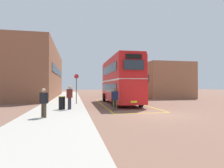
{
  "coord_description": "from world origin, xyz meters",
  "views": [
    {
      "loc": [
        -5.42,
        -11.7,
        1.92
      ],
      "look_at": [
        -0.98,
        10.11,
        2.12
      ],
      "focal_mm": 30.22,
      "sensor_mm": 36.0,
      "label": 1
    }
  ],
  "objects_px": {
    "double_decker_bus": "(120,80)",
    "single_deck_bus": "(116,87)",
    "litter_bin": "(62,103)",
    "bus_stop_sign": "(76,86)",
    "pedestrian_boarding": "(115,98)",
    "pedestrian_waiting_far": "(44,101)",
    "pedestrian_waiting_near": "(70,95)"
  },
  "relations": [
    {
      "from": "double_decker_bus",
      "to": "single_deck_bus",
      "type": "xyz_separation_m",
      "value": [
        4.08,
        19.89,
        -0.87
      ]
    },
    {
      "from": "single_deck_bus",
      "to": "litter_bin",
      "type": "xyz_separation_m",
      "value": [
        -9.76,
        -24.7,
        -1.0
      ]
    },
    {
      "from": "double_decker_bus",
      "to": "bus_stop_sign",
      "type": "bearing_deg",
      "value": -173.59
    },
    {
      "from": "pedestrian_boarding",
      "to": "pedestrian_waiting_far",
      "type": "xyz_separation_m",
      "value": [
        -4.73,
        -3.01,
        0.06
      ]
    },
    {
      "from": "single_deck_bus",
      "to": "litter_bin",
      "type": "distance_m",
      "value": 26.58
    },
    {
      "from": "double_decker_bus",
      "to": "bus_stop_sign",
      "type": "xyz_separation_m",
      "value": [
        -4.55,
        -0.51,
        -0.63
      ]
    },
    {
      "from": "litter_bin",
      "to": "bus_stop_sign",
      "type": "distance_m",
      "value": 4.62
    },
    {
      "from": "double_decker_bus",
      "to": "pedestrian_boarding",
      "type": "distance_m",
      "value": 5.79
    },
    {
      "from": "double_decker_bus",
      "to": "single_deck_bus",
      "type": "bearing_deg",
      "value": 78.41
    },
    {
      "from": "pedestrian_waiting_far",
      "to": "double_decker_bus",
      "type": "bearing_deg",
      "value": 52.31
    },
    {
      "from": "litter_bin",
      "to": "bus_stop_sign",
      "type": "xyz_separation_m",
      "value": [
        1.13,
        4.3,
        1.25
      ]
    },
    {
      "from": "pedestrian_boarding",
      "to": "pedestrian_waiting_far",
      "type": "bearing_deg",
      "value": -147.53
    },
    {
      "from": "pedestrian_waiting_near",
      "to": "double_decker_bus",
      "type": "bearing_deg",
      "value": 44.21
    },
    {
      "from": "pedestrian_waiting_near",
      "to": "pedestrian_waiting_far",
      "type": "height_order",
      "value": "pedestrian_waiting_near"
    },
    {
      "from": "pedestrian_waiting_far",
      "to": "litter_bin",
      "type": "xyz_separation_m",
      "value": [
        0.77,
        3.53,
        -0.44
      ]
    },
    {
      "from": "pedestrian_boarding",
      "to": "single_deck_bus",
      "type": "bearing_deg",
      "value": 77.07
    },
    {
      "from": "double_decker_bus",
      "to": "pedestrian_waiting_far",
      "type": "height_order",
      "value": "double_decker_bus"
    },
    {
      "from": "double_decker_bus",
      "to": "bus_stop_sign",
      "type": "relative_size",
      "value": 3.45
    },
    {
      "from": "single_deck_bus",
      "to": "pedestrian_waiting_near",
      "type": "distance_m",
      "value": 26.51
    },
    {
      "from": "bus_stop_sign",
      "to": "single_deck_bus",
      "type": "bearing_deg",
      "value": 67.08
    },
    {
      "from": "pedestrian_boarding",
      "to": "litter_bin",
      "type": "xyz_separation_m",
      "value": [
        -3.96,
        0.52,
        -0.38
      ]
    },
    {
      "from": "bus_stop_sign",
      "to": "pedestrian_waiting_far",
      "type": "bearing_deg",
      "value": -103.61
    },
    {
      "from": "pedestrian_boarding",
      "to": "pedestrian_waiting_far",
      "type": "distance_m",
      "value": 5.61
    },
    {
      "from": "pedestrian_waiting_far",
      "to": "bus_stop_sign",
      "type": "xyz_separation_m",
      "value": [
        1.89,
        7.83,
        0.8
      ]
    },
    {
      "from": "single_deck_bus",
      "to": "pedestrian_waiting_near",
      "type": "relative_size",
      "value": 4.99
    },
    {
      "from": "single_deck_bus",
      "to": "pedestrian_waiting_near",
      "type": "xyz_separation_m",
      "value": [
        -9.19,
        -24.87,
        -0.45
      ]
    },
    {
      "from": "double_decker_bus",
      "to": "pedestrian_waiting_near",
      "type": "relative_size",
      "value": 5.63
    },
    {
      "from": "single_deck_bus",
      "to": "bus_stop_sign",
      "type": "xyz_separation_m",
      "value": [
        -8.63,
        -20.41,
        0.24
      ]
    },
    {
      "from": "pedestrian_boarding",
      "to": "pedestrian_waiting_near",
      "type": "xyz_separation_m",
      "value": [
        -3.4,
        0.36,
        0.17
      ]
    },
    {
      "from": "pedestrian_boarding",
      "to": "pedestrian_waiting_near",
      "type": "relative_size",
      "value": 0.97
    },
    {
      "from": "pedestrian_waiting_far",
      "to": "bus_stop_sign",
      "type": "relative_size",
      "value": 0.56
    },
    {
      "from": "single_deck_bus",
      "to": "pedestrian_boarding",
      "type": "relative_size",
      "value": 5.13
    }
  ]
}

